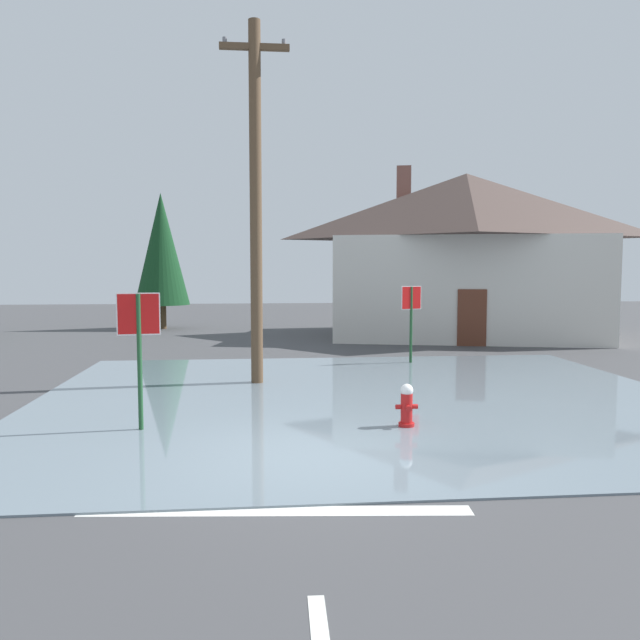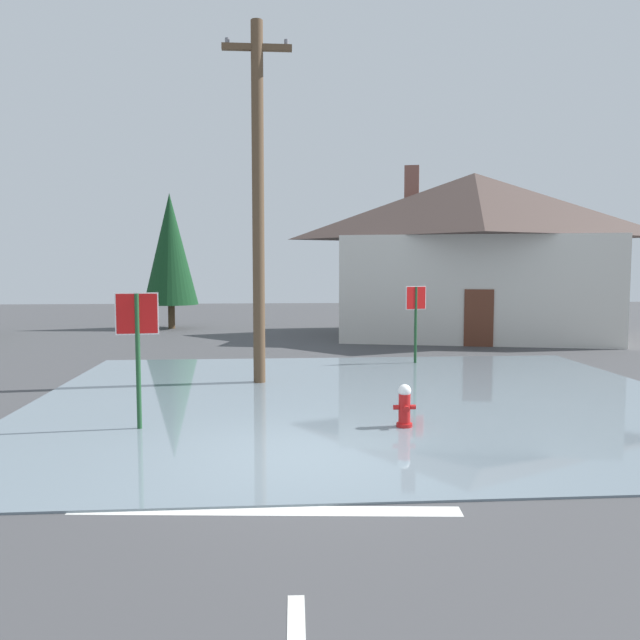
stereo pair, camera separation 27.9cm
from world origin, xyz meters
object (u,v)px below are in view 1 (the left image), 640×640
(stop_sign_near, at_px, (139,333))
(pine_tree_mid_left, at_px, (162,249))
(fire_hydrant, at_px, (407,406))
(house, at_px, (465,253))
(stop_sign_far, at_px, (411,309))
(utility_pole, at_px, (256,198))

(stop_sign_near, relative_size, pine_tree_mid_left, 0.38)
(fire_hydrant, height_order, house, house)
(fire_hydrant, xyz_separation_m, stop_sign_far, (1.83, 7.20, 1.20))
(stop_sign_far, bearing_deg, pine_tree_mid_left, 127.47)
(utility_pole, bearing_deg, stop_sign_near, -114.73)
(fire_hydrant, xyz_separation_m, utility_pole, (-2.56, 4.44, 3.98))
(utility_pole, relative_size, pine_tree_mid_left, 1.38)
(house, bearing_deg, fire_hydrant, -111.92)
(utility_pole, height_order, stop_sign_far, utility_pole)
(utility_pole, xyz_separation_m, pine_tree_mid_left, (-4.25, 14.03, -0.79))
(pine_tree_mid_left, bearing_deg, stop_sign_near, -82.79)
(fire_hydrant, bearing_deg, house, 68.08)
(stop_sign_near, height_order, fire_hydrant, stop_sign_near)
(stop_sign_near, xyz_separation_m, utility_pole, (1.94, 4.22, 2.70))
(fire_hydrant, bearing_deg, stop_sign_near, 177.17)
(house, xyz_separation_m, pine_tree_mid_left, (-12.50, 4.35, 0.22))
(fire_hydrant, height_order, utility_pole, utility_pole)
(fire_hydrant, bearing_deg, pine_tree_mid_left, 110.25)
(stop_sign_near, bearing_deg, pine_tree_mid_left, 97.21)
(fire_hydrant, relative_size, house, 0.06)
(pine_tree_mid_left, bearing_deg, house, -19.17)
(stop_sign_near, height_order, utility_pole, utility_pole)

